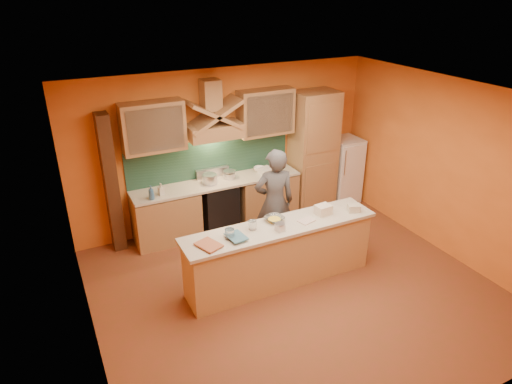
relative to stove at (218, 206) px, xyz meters
name	(u,v)px	position (x,y,z in m)	size (l,w,h in m)	color
floor	(295,290)	(0.30, -2.20, -0.45)	(5.50, 5.00, 0.01)	brown
ceiling	(304,99)	(0.30, -2.20, 2.35)	(5.50, 5.00, 0.01)	white
wall_back	(226,148)	(0.30, 0.30, 0.95)	(5.50, 0.02, 2.80)	orange
wall_front	(446,316)	(0.30, -4.70, 0.95)	(5.50, 0.02, 2.80)	orange
wall_left	(82,253)	(-2.45, -2.20, 0.95)	(0.02, 5.00, 2.80)	orange
wall_right	(449,169)	(3.05, -2.20, 0.95)	(0.02, 5.00, 2.80)	orange
base_cabinet_left	(166,218)	(-0.95, 0.00, -0.02)	(1.10, 0.60, 0.86)	#AD7D4F
base_cabinet_right	(266,196)	(0.95, 0.00, -0.02)	(1.10, 0.60, 0.86)	#AD7D4F
counter_top	(217,182)	(0.00, 0.00, 0.45)	(3.00, 0.62, 0.04)	beige
stove	(218,206)	(0.00, 0.00, 0.00)	(0.60, 0.58, 0.90)	black
backsplash	(211,158)	(0.00, 0.28, 0.80)	(3.00, 0.03, 0.70)	#1C3E31
range_hood	(214,131)	(0.00, 0.05, 1.37)	(0.92, 0.50, 0.24)	#AD7D4F
hood_chimney	(211,95)	(0.00, 0.15, 1.95)	(0.30, 0.30, 0.50)	#AD7D4F
upper_cabinet_left	(153,127)	(-1.00, 0.12, 1.55)	(1.00, 0.35, 0.80)	#AD7D4F
upper_cabinet_right	(266,112)	(1.00, 0.12, 1.55)	(1.00, 0.35, 0.80)	#AD7D4F
pantry_column	(313,152)	(1.95, 0.00, 0.70)	(0.80, 0.60, 2.30)	#AD7D4F
fridge	(343,170)	(2.70, 0.00, 0.20)	(0.58, 0.60, 1.30)	white
trim_column_left	(111,184)	(-1.75, 0.15, 0.70)	(0.20, 0.30, 2.30)	#472816
island_body	(280,256)	(0.20, -1.90, -0.01)	(2.80, 0.55, 0.88)	tan
island_top	(281,227)	(0.20, -1.90, 0.47)	(2.90, 0.62, 0.05)	beige
person	(274,203)	(0.52, -1.13, 0.44)	(0.65, 0.43, 1.79)	#4C4C51
pot_large	(210,180)	(-0.14, -0.02, 0.54)	(0.26, 0.26, 0.17)	silver
pot_small	(229,176)	(0.24, 0.03, 0.52)	(0.21, 0.21, 0.13)	silver
soap_bottle_a	(161,189)	(-1.02, -0.11, 0.57)	(0.09, 0.09, 0.20)	beige
soap_bottle_b	(151,193)	(-1.21, -0.21, 0.59)	(0.09, 0.09, 0.24)	#356293
bowl_back	(260,169)	(0.88, 0.11, 0.50)	(0.22, 0.22, 0.07)	white
dish_rack	(266,171)	(0.94, -0.03, 0.52)	(0.26, 0.20, 0.09)	white
book_lower	(201,249)	(-1.03, -2.02, 0.51)	(0.25, 0.34, 0.03)	#A95C3C
book_upper	(229,239)	(-0.63, -1.98, 0.53)	(0.22, 0.31, 0.02)	teal
jar_large	(230,234)	(-0.59, -1.92, 0.57)	(0.13, 0.13, 0.14)	white
jar_small	(253,225)	(-0.21, -1.83, 0.56)	(0.11, 0.11, 0.13)	white
kitchen_scale	(280,228)	(0.12, -2.03, 0.54)	(0.11, 0.11, 0.09)	silver
mixing_bowl	(274,219)	(0.18, -1.75, 0.53)	(0.27, 0.27, 0.07)	white
cloth	(306,221)	(0.59, -1.96, 0.50)	(0.23, 0.17, 0.02)	beige
grocery_bag_a	(323,210)	(0.93, -1.88, 0.57)	(0.22, 0.18, 0.14)	beige
grocery_bag_b	(354,208)	(1.39, -2.01, 0.55)	(0.17, 0.13, 0.11)	beige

